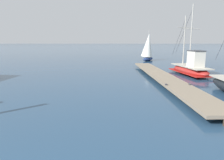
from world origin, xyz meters
TOP-DOWN VIEW (x-y plane):
  - floating_dock at (6.96, 15.55)m, footprint 2.83×19.28m
  - fishing_boat_0 at (10.46, 18.58)m, footprint 2.91×7.17m
  - distant_sailboat at (8.34, 32.70)m, footprint 2.90×3.74m

SIDE VIEW (x-z plane):
  - floating_dock at x=6.96m, z-range 0.10..0.63m
  - fishing_boat_0 at x=10.46m, z-range -2.71..4.09m
  - distant_sailboat at x=8.34m, z-range -0.29..4.72m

